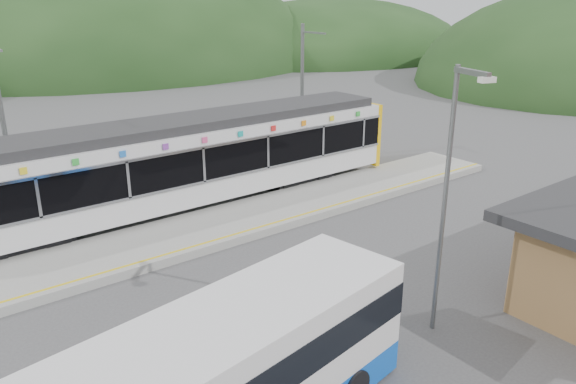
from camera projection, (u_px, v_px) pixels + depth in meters
ground at (301, 251)px, 19.30m from camera, size 120.00×120.00×0.00m
hills at (332, 179)px, 26.81m from camera, size 146.00×149.00×26.00m
platform at (247, 218)px, 21.71m from camera, size 26.00×3.20×0.30m
yellow_line at (267, 225)px, 20.69m from camera, size 26.00×0.10×0.01m
train at (174, 162)px, 22.17m from camera, size 20.44×3.01×3.74m
catenary_mast_west at (5, 130)px, 20.44m from camera, size 0.18×1.80×7.00m
catenary_mast_east at (303, 92)px, 28.51m from camera, size 0.18×1.80×7.00m
lamp_post at (451, 183)px, 13.41m from camera, size 0.46×1.23×6.85m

